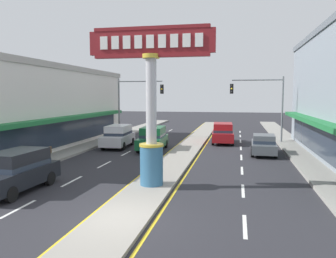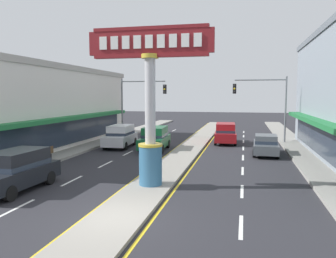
{
  "view_description": "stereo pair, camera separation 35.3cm",
  "coord_description": "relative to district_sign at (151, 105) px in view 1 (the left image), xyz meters",
  "views": [
    {
      "loc": [
        4.05,
        -11.12,
        4.48
      ],
      "look_at": [
        0.25,
        7.29,
        2.6
      ],
      "focal_mm": 36.16,
      "sensor_mm": 36.0,
      "label": 1
    },
    {
      "loc": [
        4.4,
        -11.05,
        4.48
      ],
      "look_at": [
        0.25,
        7.29,
        2.6
      ],
      "focal_mm": 36.16,
      "sensor_mm": 36.0,
      "label": 2
    }
  ],
  "objects": [
    {
      "name": "median_strip",
      "position": [
        0.0,
        13.48,
        -3.93
      ],
      "size": [
        2.14,
        52.0,
        0.14
      ],
      "primitive_type": "cube",
      "color": "gray",
      "rests_on": "ground"
    },
    {
      "name": "sedan_mid_left_lane",
      "position": [
        6.02,
        10.57,
        -3.21
      ],
      "size": [
        1.96,
        4.36,
        1.53
      ],
      "color": "#4C5156",
      "rests_on": "ground"
    },
    {
      "name": "street_bench",
      "position": [
        -8.4,
        4.08,
        -3.35
      ],
      "size": [
        0.48,
        1.6,
        0.88
      ],
      "color": "brown",
      "rests_on": "sidewalk_left"
    },
    {
      "name": "suv_near_left_lane",
      "position": [
        -6.02,
        -1.92,
        -3.02
      ],
      "size": [
        2.09,
        4.66,
        1.9
      ],
      "color": "black",
      "rests_on": "ground"
    },
    {
      "name": "suv_far_right_lane",
      "position": [
        2.72,
        16.1,
        -3.02
      ],
      "size": [
        2.14,
        4.69,
        1.9
      ],
      "color": "maroon",
      "rests_on": "ground"
    },
    {
      "name": "sidewalk_right",
      "position": [
        8.8,
        11.48,
        -3.91
      ],
      "size": [
        2.27,
        60.0,
        0.18
      ],
      "primitive_type": "cube",
      "color": "gray",
      "rests_on": "ground"
    },
    {
      "name": "sidewalk_left",
      "position": [
        -8.8,
        11.48,
        -3.91
      ],
      "size": [
        2.27,
        60.0,
        0.18
      ],
      "primitive_type": "cube",
      "color": "gray",
      "rests_on": "ground"
    },
    {
      "name": "suv_far_left_oncoming",
      "position": [
        -6.02,
        11.83,
        -3.02
      ],
      "size": [
        2.15,
        4.69,
        1.9
      ],
      "color": "silver",
      "rests_on": "ground"
    },
    {
      "name": "storefront_left",
      "position": [
        -14.28,
        10.38,
        -0.52
      ],
      "size": [
        10.44,
        23.9,
        6.97
      ],
      "color": "silver",
      "rests_on": "ground"
    },
    {
      "name": "traffic_light_left_side",
      "position": [
        -6.3,
        17.75,
        0.25
      ],
      "size": [
        4.86,
        0.46,
        6.2
      ],
      "color": "slate",
      "rests_on": "ground"
    },
    {
      "name": "suv_near_right_lane",
      "position": [
        -2.72,
        10.98,
        -3.02
      ],
      "size": [
        2.15,
        4.69,
        1.9
      ],
      "color": "#14562D",
      "rests_on": "ground"
    },
    {
      "name": "lane_markings",
      "position": [
        -0.0,
        12.13,
        -4.0
      ],
      "size": [
        8.88,
        52.0,
        0.01
      ],
      "color": "silver",
      "rests_on": "ground"
    },
    {
      "name": "traffic_light_right_side",
      "position": [
        6.3,
        16.98,
        0.25
      ],
      "size": [
        4.86,
        0.46,
        6.2
      ],
      "color": "slate",
      "rests_on": "ground"
    },
    {
      "name": "district_sign",
      "position": [
        0.0,
        0.0,
        0.0
      ],
      "size": [
        6.03,
        1.17,
        7.54
      ],
      "color": "#33668C",
      "rests_on": "median_strip"
    },
    {
      "name": "ground_plane",
      "position": [
        0.0,
        -4.52,
        -4.0
      ],
      "size": [
        160.0,
        160.0,
        0.0
      ],
      "primitive_type": "plane",
      "color": "#28282D"
    }
  ]
}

